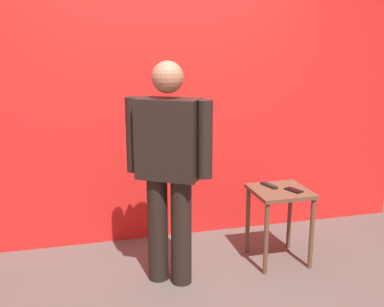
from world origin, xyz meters
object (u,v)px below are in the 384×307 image
(side_table, at_px, (280,203))
(cell_phone, at_px, (294,190))
(tv_remote, at_px, (269,185))
(standing_person, at_px, (169,163))

(side_table, distance_m, cell_phone, 0.16)
(tv_remote, bearing_deg, standing_person, 176.69)
(side_table, relative_size, tv_remote, 3.62)
(standing_person, bearing_deg, tv_remote, 12.56)
(standing_person, xyz_separation_m, tv_remote, (0.88, 0.20, -0.30))
(cell_phone, bearing_deg, standing_person, 161.20)
(side_table, bearing_deg, tv_remote, 121.71)
(cell_phone, bearing_deg, side_table, 125.55)
(side_table, bearing_deg, cell_phone, -33.15)
(standing_person, bearing_deg, cell_phone, 2.51)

